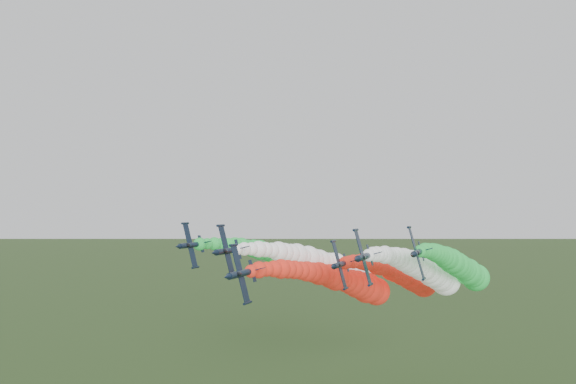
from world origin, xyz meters
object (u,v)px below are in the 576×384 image
(jet_trail, at_px, (405,275))
(jet_inner_right, at_px, (427,271))
(jet_lead, at_px, (350,283))
(jet_outer_right, at_px, (461,268))
(jet_inner_left, at_px, (333,267))
(jet_outer_left, at_px, (294,261))

(jet_trail, bearing_deg, jet_inner_right, -59.62)
(jet_lead, relative_size, jet_outer_right, 1.00)
(jet_outer_right, xyz_separation_m, jet_trail, (-13.55, 4.44, -2.85))
(jet_inner_left, xyz_separation_m, jet_outer_right, (27.96, 9.46, -0.05))
(jet_outer_right, height_order, jet_trail, jet_outer_right)
(jet_outer_left, xyz_separation_m, jet_outer_right, (41.07, 0.41, -0.34))
(jet_lead, relative_size, jet_outer_left, 1.00)
(jet_lead, xyz_separation_m, jet_outer_right, (21.74, 16.94, 2.53))
(jet_inner_left, xyz_separation_m, jet_trail, (14.42, 13.91, -2.89))
(jet_outer_right, distance_m, jet_trail, 14.54)
(jet_inner_left, distance_m, jet_inner_right, 21.41)
(jet_outer_left, bearing_deg, jet_lead, -40.52)
(jet_lead, height_order, jet_inner_left, jet_inner_left)
(jet_inner_left, bearing_deg, jet_outer_left, 145.38)
(jet_lead, height_order, jet_inner_right, jet_inner_right)
(jet_trail, bearing_deg, jet_lead, -110.96)
(jet_outer_right, bearing_deg, jet_trail, 161.84)
(jet_lead, bearing_deg, jet_inner_right, 32.59)
(jet_lead, distance_m, jet_outer_right, 27.68)
(jet_lead, relative_size, jet_trail, 1.00)
(jet_inner_left, bearing_deg, jet_trail, 43.97)
(jet_trail, bearing_deg, jet_inner_left, -136.03)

